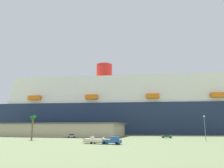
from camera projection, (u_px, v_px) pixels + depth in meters
The scene contains 10 objects.
ground_plane at pixel (123, 136), 109.71m from camera, with size 600.00×600.00×0.00m, color #66754C.
cruise_ship at pixel (152, 110), 147.49m from camera, with size 263.07×43.61×53.87m.
terminal_building at pixel (57, 129), 113.74m from camera, with size 72.89×33.32×6.85m.
pickup_truck at pixel (112, 141), 61.22m from camera, with size 5.90×3.23×2.20m.
small_boat_on_trailer at pixel (96, 140), 63.10m from camera, with size 8.71×3.64×2.15m.
palm_tree at pixel (33, 120), 83.50m from camera, with size 2.91×2.89×9.31m.
street_lamp at pixel (205, 125), 74.38m from camera, with size 0.56×0.56×8.84m.
parked_car_green_wagon at pixel (167, 136), 93.68m from camera, with size 4.65×2.27×1.58m.
parked_car_black_coupe at pixel (59, 135), 102.90m from camera, with size 4.43×2.31×1.58m.
parked_car_silver_sedan at pixel (72, 136), 97.62m from camera, with size 4.56×2.38×1.58m.
Camera 1 is at (12.86, -82.29, 5.10)m, focal length 34.17 mm.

